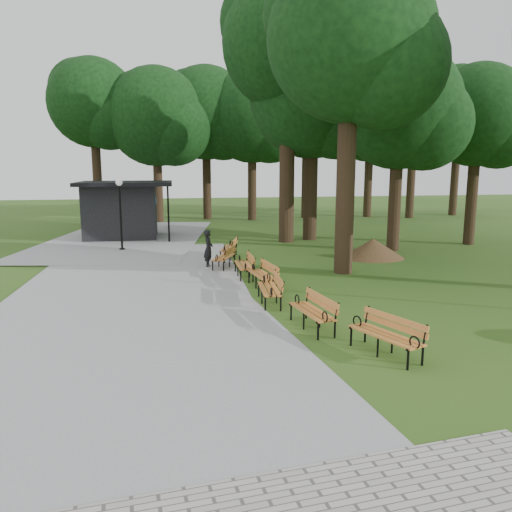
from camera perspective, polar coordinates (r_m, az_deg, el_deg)
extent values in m
plane|color=#294C15|center=(15.62, 0.03, -4.77)|extent=(100.00, 100.00, 0.00)
cube|color=gray|center=(18.33, -14.12, -2.73)|extent=(12.00, 38.00, 0.06)
imported|color=black|center=(20.23, -5.45, 0.84)|extent=(0.48, 0.62, 1.52)
cylinder|color=black|center=(24.95, -15.18, 4.23)|extent=(0.10, 0.10, 3.18)
sphere|color=white|center=(24.84, -15.36, 8.10)|extent=(0.32, 0.32, 0.32)
cone|color=#47301C|center=(22.81, 13.20, 0.86)|extent=(2.38, 2.38, 0.88)
cylinder|color=black|center=(19.10, 10.24, 9.64)|extent=(0.70, 0.70, 7.80)
sphere|color=black|center=(19.62, 10.70, 23.28)|extent=(5.97, 5.97, 5.97)
cylinder|color=black|center=(24.84, 15.63, 7.63)|extent=(0.60, 0.60, 6.16)
sphere|color=black|center=(24.97, 16.04, 16.04)|extent=(5.73, 5.73, 5.73)
cylinder|color=black|center=(26.88, 3.56, 11.49)|extent=(0.80, 0.80, 9.29)
sphere|color=black|center=(27.56, 3.70, 23.03)|extent=(6.77, 6.77, 6.77)
cylinder|color=black|center=(27.89, 6.26, 9.21)|extent=(0.76, 0.76, 7.15)
sphere|color=black|center=(28.14, 6.44, 17.88)|extent=(6.78, 6.78, 6.78)
cylinder|color=black|center=(28.25, 23.47, 7.28)|extent=(0.56, 0.56, 6.00)
sphere|color=black|center=(28.34, 24.00, 14.48)|extent=(5.12, 5.12, 5.12)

